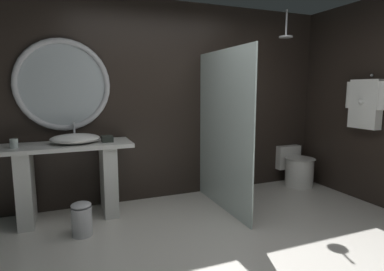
{
  "coord_description": "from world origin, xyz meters",
  "views": [
    {
      "loc": [
        -1.32,
        -2.19,
        1.48
      ],
      "look_at": [
        -0.12,
        0.77,
        1.0
      ],
      "focal_mm": 29.55,
      "sensor_mm": 36.0,
      "label": 1
    }
  ],
  "objects_px": {
    "tissue_box": "(107,139)",
    "rain_shower_head": "(286,34)",
    "vessel_sink": "(75,139)",
    "toilet": "(296,168)",
    "round_wall_mirror": "(63,85)",
    "hanging_bathrobe": "(366,102)",
    "tumbler_cup": "(14,143)",
    "waste_bin": "(82,219)"
  },
  "relations": [
    {
      "from": "vessel_sink",
      "to": "tissue_box",
      "type": "bearing_deg",
      "value": -5.87
    },
    {
      "from": "tissue_box",
      "to": "toilet",
      "type": "height_order",
      "value": "tissue_box"
    },
    {
      "from": "tumbler_cup",
      "to": "tissue_box",
      "type": "bearing_deg",
      "value": 1.32
    },
    {
      "from": "vessel_sink",
      "to": "tumbler_cup",
      "type": "bearing_deg",
      "value": -174.52
    },
    {
      "from": "tumbler_cup",
      "to": "hanging_bathrobe",
      "type": "height_order",
      "value": "hanging_bathrobe"
    },
    {
      "from": "round_wall_mirror",
      "to": "waste_bin",
      "type": "bearing_deg",
      "value": -82.74
    },
    {
      "from": "rain_shower_head",
      "to": "tissue_box",
      "type": "bearing_deg",
      "value": 176.31
    },
    {
      "from": "vessel_sink",
      "to": "hanging_bathrobe",
      "type": "height_order",
      "value": "hanging_bathrobe"
    },
    {
      "from": "round_wall_mirror",
      "to": "waste_bin",
      "type": "distance_m",
      "value": 1.55
    },
    {
      "from": "tumbler_cup",
      "to": "round_wall_mirror",
      "type": "height_order",
      "value": "round_wall_mirror"
    },
    {
      "from": "round_wall_mirror",
      "to": "waste_bin",
      "type": "xyz_separation_m",
      "value": [
        0.1,
        -0.78,
        -1.34
      ]
    },
    {
      "from": "round_wall_mirror",
      "to": "vessel_sink",
      "type": "bearing_deg",
      "value": -70.54
    },
    {
      "from": "hanging_bathrobe",
      "to": "tumbler_cup",
      "type": "bearing_deg",
      "value": 168.85
    },
    {
      "from": "tissue_box",
      "to": "toilet",
      "type": "xyz_separation_m",
      "value": [
        2.82,
        0.08,
        -0.64
      ]
    },
    {
      "from": "vessel_sink",
      "to": "tumbler_cup",
      "type": "distance_m",
      "value": 0.6
    },
    {
      "from": "vessel_sink",
      "to": "hanging_bathrobe",
      "type": "xyz_separation_m",
      "value": [
        3.44,
        -0.85,
        0.39
      ]
    },
    {
      "from": "tissue_box",
      "to": "rain_shower_head",
      "type": "bearing_deg",
      "value": -3.69
    },
    {
      "from": "tissue_box",
      "to": "toilet",
      "type": "bearing_deg",
      "value": 1.53
    },
    {
      "from": "round_wall_mirror",
      "to": "rain_shower_head",
      "type": "height_order",
      "value": "rain_shower_head"
    },
    {
      "from": "tissue_box",
      "to": "rain_shower_head",
      "type": "distance_m",
      "value": 2.68
    },
    {
      "from": "round_wall_mirror",
      "to": "toilet",
      "type": "height_order",
      "value": "round_wall_mirror"
    },
    {
      "from": "rain_shower_head",
      "to": "vessel_sink",
      "type": "bearing_deg",
      "value": 176.03
    },
    {
      "from": "rain_shower_head",
      "to": "tumbler_cup",
      "type": "bearing_deg",
      "value": 177.75
    },
    {
      "from": "vessel_sink",
      "to": "round_wall_mirror",
      "type": "bearing_deg",
      "value": 109.46
    },
    {
      "from": "rain_shower_head",
      "to": "waste_bin",
      "type": "relative_size",
      "value": 1.02
    },
    {
      "from": "vessel_sink",
      "to": "rain_shower_head",
      "type": "bearing_deg",
      "value": -3.97
    },
    {
      "from": "rain_shower_head",
      "to": "toilet",
      "type": "bearing_deg",
      "value": 25.14
    },
    {
      "from": "tumbler_cup",
      "to": "round_wall_mirror",
      "type": "bearing_deg",
      "value": 32.11
    },
    {
      "from": "tissue_box",
      "to": "round_wall_mirror",
      "type": "relative_size",
      "value": 0.12
    },
    {
      "from": "tumbler_cup",
      "to": "toilet",
      "type": "height_order",
      "value": "tumbler_cup"
    },
    {
      "from": "vessel_sink",
      "to": "toilet",
      "type": "xyz_separation_m",
      "value": [
        3.17,
        0.04,
        -0.66
      ]
    },
    {
      "from": "rain_shower_head",
      "to": "waste_bin",
      "type": "bearing_deg",
      "value": -172.92
    },
    {
      "from": "tissue_box",
      "to": "round_wall_mirror",
      "type": "height_order",
      "value": "round_wall_mirror"
    },
    {
      "from": "vessel_sink",
      "to": "hanging_bathrobe",
      "type": "bearing_deg",
      "value": -13.94
    },
    {
      "from": "tissue_box",
      "to": "waste_bin",
      "type": "bearing_deg",
      "value": -125.09
    },
    {
      "from": "tumbler_cup",
      "to": "tissue_box",
      "type": "height_order",
      "value": "tumbler_cup"
    },
    {
      "from": "round_wall_mirror",
      "to": "tissue_box",
      "type": "bearing_deg",
      "value": -34.0
    },
    {
      "from": "rain_shower_head",
      "to": "hanging_bathrobe",
      "type": "xyz_separation_m",
      "value": [
        0.75,
        -0.67,
        -0.89
      ]
    },
    {
      "from": "round_wall_mirror",
      "to": "toilet",
      "type": "bearing_deg",
      "value": -3.88
    },
    {
      "from": "tissue_box",
      "to": "rain_shower_head",
      "type": "xyz_separation_m",
      "value": [
        2.34,
        -0.15,
        1.29
      ]
    },
    {
      "from": "tumbler_cup",
      "to": "tissue_box",
      "type": "xyz_separation_m",
      "value": [
        0.95,
        0.02,
        -0.01
      ]
    },
    {
      "from": "vessel_sink",
      "to": "tumbler_cup",
      "type": "xyz_separation_m",
      "value": [
        -0.6,
        -0.06,
        -0.01
      ]
    }
  ]
}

